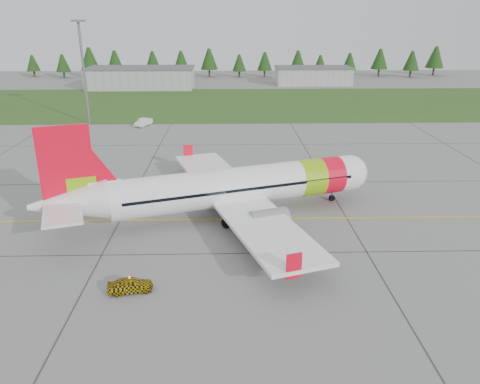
{
  "coord_description": "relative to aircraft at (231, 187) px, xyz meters",
  "views": [
    {
      "loc": [
        -3.02,
        -39.16,
        20.91
      ],
      "look_at": [
        -1.87,
        6.52,
        3.75
      ],
      "focal_mm": 35.0,
      "sensor_mm": 36.0,
      "label": 1
    }
  ],
  "objects": [
    {
      "name": "ground",
      "position": [
        2.75,
        -9.23,
        -3.31
      ],
      "size": [
        320.0,
        320.0,
        0.0
      ],
      "primitive_type": "plane",
      "color": "gray",
      "rests_on": "ground"
    },
    {
      "name": "aircraft",
      "position": [
        0.0,
        0.0,
        0.0
      ],
      "size": [
        36.67,
        34.74,
        11.47
      ],
      "rotation": [
        0.0,
        0.0,
        0.32
      ],
      "color": "white",
      "rests_on": "ground"
    },
    {
      "name": "follow_me_car",
      "position": [
        -8.33,
        -15.49,
        -1.5
      ],
      "size": [
        1.47,
        1.65,
        3.61
      ],
      "primitive_type": "imported",
      "rotation": [
        0.0,
        0.0,
        1.75
      ],
      "color": "#E0B70C",
      "rests_on": "ground"
    },
    {
      "name": "service_van",
      "position": [
        -17.63,
        46.26,
        -0.94
      ],
      "size": [
        2.12,
        2.08,
        4.74
      ],
      "primitive_type": "imported",
      "rotation": [
        0.0,
        0.0,
        -0.39
      ],
      "color": "silver",
      "rests_on": "ground"
    },
    {
      "name": "grass_strip",
      "position": [
        2.75,
        72.77,
        -3.29
      ],
      "size": [
        320.0,
        50.0,
        0.03
      ],
      "primitive_type": "cube",
      "color": "#30561E",
      "rests_on": "ground"
    },
    {
      "name": "taxi_guideline",
      "position": [
        2.75,
        -1.23,
        -3.29
      ],
      "size": [
        120.0,
        0.25,
        0.02
      ],
      "primitive_type": "cube",
      "color": "gold",
      "rests_on": "ground"
    },
    {
      "name": "hangar_west",
      "position": [
        -27.25,
        100.77,
        -0.31
      ],
      "size": [
        32.0,
        14.0,
        6.0
      ],
      "primitive_type": "cube",
      "color": "#A8A8A3",
      "rests_on": "ground"
    },
    {
      "name": "hangar_east",
      "position": [
        27.75,
        108.77,
        -0.71
      ],
      "size": [
        24.0,
        12.0,
        5.2
      ],
      "primitive_type": "cube",
      "color": "#A8A8A3",
      "rests_on": "ground"
    },
    {
      "name": "floodlight_mast",
      "position": [
        -29.25,
        48.77,
        6.69
      ],
      "size": [
        0.5,
        0.5,
        20.0
      ],
      "primitive_type": "cylinder",
      "color": "slate",
      "rests_on": "ground"
    },
    {
      "name": "treeline",
      "position": [
        2.75,
        128.77,
        1.69
      ],
      "size": [
        160.0,
        8.0,
        10.0
      ],
      "primitive_type": null,
      "color": "#1C3F14",
      "rests_on": "ground"
    }
  ]
}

